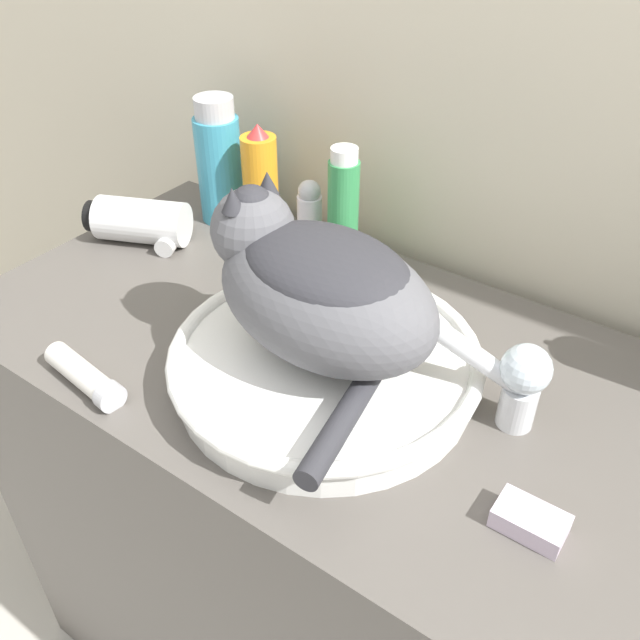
% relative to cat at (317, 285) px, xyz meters
% --- Properties ---
extents(wall_back, '(8.00, 0.05, 2.40)m').
position_rel_cat_xyz_m(wall_back, '(-0.02, 0.38, 0.18)').
color(wall_back, beige).
rests_on(wall_back, ground_plane).
extents(vanity_counter, '(1.06, 0.55, 0.88)m').
position_rel_cat_xyz_m(vanity_counter, '(-0.02, 0.05, -0.58)').
color(vanity_counter, '#56514C').
rests_on(vanity_counter, ground_plane).
extents(sink_basin, '(0.40, 0.40, 0.05)m').
position_rel_cat_xyz_m(sink_basin, '(0.01, -0.00, -0.11)').
color(sink_basin, white).
rests_on(sink_basin, vanity_counter).
extents(cat, '(0.33, 0.31, 0.19)m').
position_rel_cat_xyz_m(cat, '(0.00, 0.00, 0.00)').
color(cat, '#56565B').
rests_on(cat, sink_basin).
extents(faucet, '(0.14, 0.07, 0.13)m').
position_rel_cat_xyz_m(faucet, '(0.23, 0.07, -0.07)').
color(faucet, silver).
rests_on(faucet, vanity_counter).
extents(spray_bottle_trigger, '(0.06, 0.06, 0.19)m').
position_rel_cat_xyz_m(spray_bottle_trigger, '(-0.30, 0.25, -0.05)').
color(spray_bottle_trigger, orange).
rests_on(spray_bottle_trigger, vanity_counter).
extents(mouthwash_bottle, '(0.08, 0.08, 0.22)m').
position_rel_cat_xyz_m(mouthwash_bottle, '(-0.39, 0.25, -0.04)').
color(mouthwash_bottle, teal).
rests_on(mouthwash_bottle, vanity_counter).
extents(shampoo_bottle_tall, '(0.05, 0.05, 0.20)m').
position_rel_cat_xyz_m(shampoo_bottle_tall, '(-0.13, 0.25, -0.05)').
color(shampoo_bottle_tall, '#338C4C').
rests_on(shampoo_bottle_tall, vanity_counter).
extents(deodorant_stick, '(0.04, 0.04, 0.12)m').
position_rel_cat_xyz_m(deodorant_stick, '(-0.20, 0.25, -0.08)').
color(deodorant_stick, silver).
rests_on(deodorant_stick, vanity_counter).
extents(cream_tube, '(0.14, 0.05, 0.04)m').
position_rel_cat_xyz_m(cream_tube, '(-0.23, -0.19, -0.13)').
color(cream_tube, silver).
rests_on(cream_tube, vanity_counter).
extents(hair_dryer, '(0.18, 0.14, 0.08)m').
position_rel_cat_xyz_m(hair_dryer, '(-0.45, 0.11, -0.11)').
color(hair_dryer, silver).
rests_on(hair_dryer, vanity_counter).
extents(soap_bar, '(0.07, 0.04, 0.02)m').
position_rel_cat_xyz_m(soap_bar, '(0.31, -0.06, -0.13)').
color(soap_bar, silver).
rests_on(soap_bar, vanity_counter).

